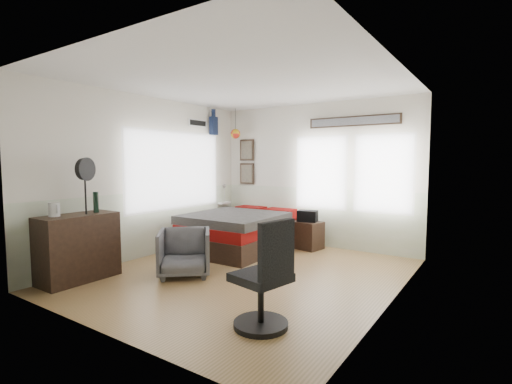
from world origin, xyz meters
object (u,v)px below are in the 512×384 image
Objects in this scene: bed at (241,231)px; task_chair at (265,285)px; dresser at (78,247)px; nightstand at (307,235)px; armchair at (184,252)px.

task_chair is at bearing -50.83° from bed.
dresser is 3.83m from nightstand.
bed is 2.14× the size of dresser.
task_chair reaches higher than dresser.
dresser is 1.98× the size of nightstand.
bed reaches higher than armchair.
dresser reaches higher than armchair.
armchair is 0.67× the size of task_chair.
dresser is at bearing -179.02° from armchair.
nightstand is (1.01, 0.70, -0.08)m from bed.
bed is 1.99× the size of task_chair.
task_chair reaches higher than nightstand.
dresser is 1.38× the size of armchair.
dresser is (-0.77, -2.68, 0.12)m from bed.
armchair reaches higher than nightstand.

